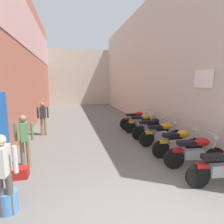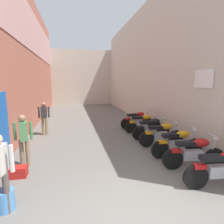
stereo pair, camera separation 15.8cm
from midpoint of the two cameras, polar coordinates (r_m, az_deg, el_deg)
ground_plane at (r=10.06m, az=-6.03°, el=-5.28°), size 34.31×34.31×0.00m
building_left at (r=11.91m, az=-24.68°, el=14.36°), size 0.45×18.31×7.42m
building_right at (r=12.59m, az=8.52°, el=13.73°), size 0.45×18.31×7.05m
building_far_end at (r=21.86m, az=-10.28°, el=10.22°), size 9.43×2.00×5.93m
motorcycle_nearest at (r=5.30m, az=30.13°, el=-14.24°), size 1.85×0.58×1.04m
motorcycle_second at (r=6.02m, az=23.39°, el=-10.98°), size 1.84×0.58×1.04m
motorcycle_third at (r=6.70m, az=18.87°, el=-8.67°), size 1.85×0.58×1.04m
motorcycle_fourth at (r=7.64m, az=14.36°, el=-6.28°), size 1.85×0.58×1.04m
motorcycle_fifth at (r=8.50m, az=11.27°, el=-4.61°), size 1.84×0.58×1.04m
motorcycle_sixth at (r=9.41m, az=8.72°, el=-3.21°), size 1.85×0.58×1.04m
motorcycle_seventh at (r=10.21m, az=6.90°, el=-2.20°), size 1.85×0.58×1.04m
pedestrian_by_doorway at (r=4.12m, az=-31.25°, el=-14.75°), size 0.52×0.36×1.57m
pedestrian_mid_alley at (r=6.02m, az=-25.84°, el=-6.98°), size 0.52×0.38×1.57m
pedestrian_further_down at (r=9.34m, az=-20.72°, el=-1.19°), size 0.52×0.36×1.57m
water_jug_beside_first at (r=4.51m, az=-29.91°, el=-22.60°), size 0.34×0.34×0.42m
plastic_crate at (r=5.74m, az=-27.09°, el=-16.15°), size 0.44×0.32×0.28m
umbrella_leaning at (r=5.53m, az=-31.39°, el=-11.42°), size 0.20×0.35×0.97m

